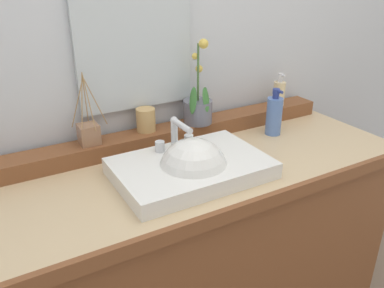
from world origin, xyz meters
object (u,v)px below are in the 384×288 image
(soap_dispenser, at_px, (279,93))
(tumbler_cup, at_px, (146,120))
(sink_basin, at_px, (192,170))
(potted_plant, at_px, (198,106))
(lotion_bottle, at_px, (274,115))
(reed_diffuser, at_px, (89,133))

(soap_dispenser, relative_size, tumbler_cup, 1.66)
(sink_basin, relative_size, potted_plant, 1.50)
(tumbler_cup, bearing_deg, lotion_bottle, -17.07)
(potted_plant, bearing_deg, soap_dispenser, 0.49)
(reed_diffuser, xyz_separation_m, lotion_bottle, (0.70, -0.14, -0.02))
(tumbler_cup, bearing_deg, reed_diffuser, -177.36)
(tumbler_cup, relative_size, lotion_bottle, 0.46)
(reed_diffuser, distance_m, lotion_bottle, 0.71)
(sink_basin, bearing_deg, lotion_bottle, 17.77)
(sink_basin, bearing_deg, soap_dispenser, 25.00)
(soap_dispenser, distance_m, tumbler_cup, 0.62)
(sink_basin, xyz_separation_m, tumbler_cup, (-0.03, 0.29, 0.08))
(sink_basin, height_order, lotion_bottle, lotion_bottle)
(soap_dispenser, distance_m, reed_diffuser, 0.83)
(soap_dispenser, xyz_separation_m, lotion_bottle, (-0.13, -0.13, -0.04))
(potted_plant, xyz_separation_m, reed_diffuser, (-0.43, 0.01, -0.03))
(reed_diffuser, relative_size, lotion_bottle, 1.34)
(lotion_bottle, bearing_deg, potted_plant, 155.46)
(reed_diffuser, bearing_deg, potted_plant, -1.78)
(potted_plant, distance_m, reed_diffuser, 0.43)
(tumbler_cup, bearing_deg, sink_basin, -84.74)
(potted_plant, distance_m, lotion_bottle, 0.31)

